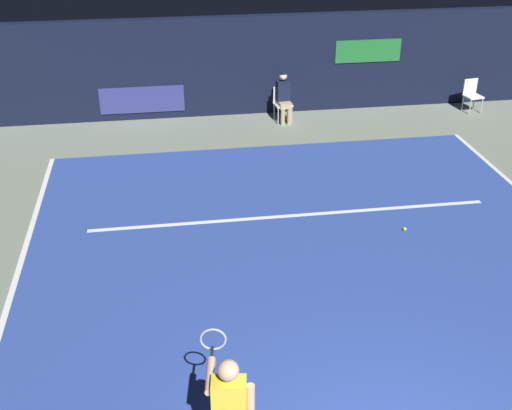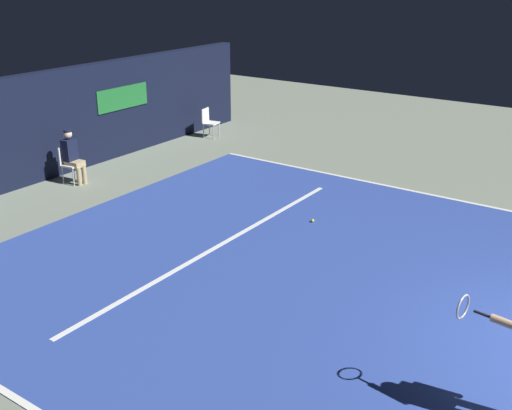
{
  "view_description": "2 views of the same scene",
  "coord_description": "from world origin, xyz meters",
  "views": [
    {
      "loc": [
        -2.37,
        -4.49,
        6.09
      ],
      "look_at": [
        -0.87,
        5.24,
        0.87
      ],
      "focal_mm": 45.55,
      "sensor_mm": 36.0,
      "label": 1
    },
    {
      "loc": [
        -8.27,
        -0.3,
        4.96
      ],
      "look_at": [
        -0.01,
        5.46,
        1.01
      ],
      "focal_mm": 43.13,
      "sensor_mm": 36.0,
      "label": 2
    }
  ],
  "objects": [
    {
      "name": "line_sideline_left",
      "position": [
        4.93,
        4.4,
        0.01
      ],
      "size": [
        0.1,
        10.79,
        0.01
      ],
      "primitive_type": "cube",
      "color": "white",
      "rests_on": "court_surface"
    },
    {
      "name": "courtside_chair_near",
      "position": [
        6.05,
        11.43,
        0.5
      ],
      "size": [
        0.51,
        0.49,
        0.88
      ],
      "color": "white",
      "rests_on": "ground"
    },
    {
      "name": "court_surface",
      "position": [
        0.0,
        4.4,
        0.01
      ],
      "size": [
        9.95,
        10.79,
        0.01
      ],
      "primitive_type": "cube",
      "color": "#2D479E",
      "rests_on": "ground"
    },
    {
      "name": "line_judge_on_chair",
      "position": [
        0.81,
        11.42,
        0.69
      ],
      "size": [
        0.49,
        0.57,
        1.32
      ],
      "color": "white",
      "rests_on": "ground"
    },
    {
      "name": "back_wall",
      "position": [
        -0.0,
        12.29,
        1.3
      ],
      "size": [
        16.19,
        0.33,
        2.6
      ],
      "color": "black",
      "rests_on": "ground"
    },
    {
      "name": "line_service",
      "position": [
        0.0,
        6.28,
        0.01
      ],
      "size": [
        7.76,
        0.1,
        0.01
      ],
      "primitive_type": "cube",
      "color": "white",
      "rests_on": "court_surface"
    },
    {
      "name": "tennis_ball",
      "position": [
        1.96,
        5.41,
        0.05
      ],
      "size": [
        0.07,
        0.07,
        0.07
      ],
      "primitive_type": "sphere",
      "color": "#CCE033",
      "rests_on": "court_surface"
    },
    {
      "name": "ground_plane",
      "position": [
        0.0,
        4.4,
        0.0
      ],
      "size": [
        31.37,
        31.37,
        0.0
      ],
      "primitive_type": "plane",
      "color": "gray"
    }
  ]
}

